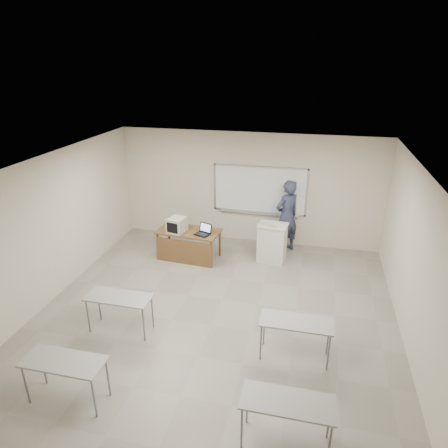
% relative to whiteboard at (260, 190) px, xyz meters
% --- Properties ---
extents(floor, '(7.00, 8.00, 0.01)m').
position_rel_whiteboard_xyz_m(floor, '(-0.30, -3.97, -1.49)').
color(floor, gray).
rests_on(floor, ground).
extents(whiteboard, '(2.48, 0.10, 1.31)m').
position_rel_whiteboard_xyz_m(whiteboard, '(0.00, 0.00, 0.00)').
color(whiteboard, white).
rests_on(whiteboard, floor).
extents(student_desks, '(4.40, 2.20, 0.73)m').
position_rel_whiteboard_xyz_m(student_desks, '(-0.30, -5.32, -0.81)').
color(student_desks, gray).
rests_on(student_desks, floor).
extents(instructor_desk, '(1.54, 0.77, 0.75)m').
position_rel_whiteboard_xyz_m(instructor_desk, '(-1.56, -1.48, -0.92)').
color(instructor_desk, brown).
rests_on(instructor_desk, floor).
extents(podium, '(0.70, 0.51, 0.98)m').
position_rel_whiteboard_xyz_m(podium, '(0.50, -1.06, -0.99)').
color(podium, silver).
rests_on(podium, floor).
extents(crt_monitor, '(0.40, 0.45, 0.38)m').
position_rel_whiteboard_xyz_m(crt_monitor, '(-1.81, -1.49, -0.55)').
color(crt_monitor, '#B6B39A').
rests_on(crt_monitor, instructor_desk).
extents(laptop, '(0.34, 0.32, 0.25)m').
position_rel_whiteboard_xyz_m(laptop, '(-1.16, -1.49, -0.67)').
color(laptop, black).
rests_on(laptop, instructor_desk).
extents(mouse, '(0.10, 0.08, 0.04)m').
position_rel_whiteboard_xyz_m(mouse, '(-1.19, -1.35, -0.71)').
color(mouse, '#B5B9BC').
rests_on(mouse, instructor_desk).
extents(keyboard, '(0.49, 0.30, 0.03)m').
position_rel_whiteboard_xyz_m(keyboard, '(0.35, -1.15, -0.48)').
color(keyboard, '#B6B39A').
rests_on(keyboard, podium).
extents(presenter, '(0.83, 0.82, 1.93)m').
position_rel_whiteboard_xyz_m(presenter, '(0.78, -0.40, -0.51)').
color(presenter, black).
rests_on(presenter, floor).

